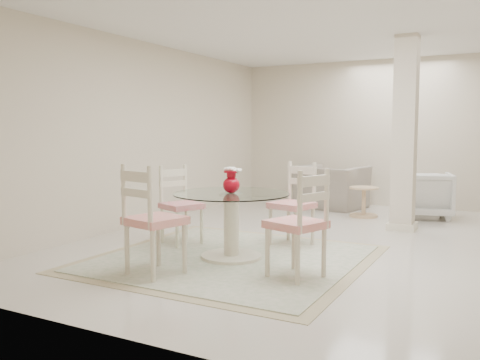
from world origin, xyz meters
The scene contains 13 objects.
ground centered at (0.00, 0.00, 0.00)m, with size 7.00×7.00×0.00m, color beige.
room_shell centered at (0.00, 0.00, 1.86)m, with size 6.02×7.02×2.71m.
column centered at (0.50, 1.30, 1.35)m, with size 0.30×0.30×2.70m, color beige.
area_rug centered at (-0.83, -1.29, 0.01)m, with size 2.82×2.82×0.02m.
dining_table centered at (-0.83, -1.29, 0.37)m, with size 1.26×1.26×0.73m.
red_vase centered at (-0.83, -1.29, 0.86)m, with size 0.22×0.19×0.28m.
dining_chair_east centered at (0.13, -1.66, 0.61)m, with size 0.59×0.59×1.15m.
dining_chair_north centered at (-0.47, -0.34, 0.59)m, with size 0.54×0.54×1.12m.
dining_chair_west centered at (-1.78, -0.92, 0.56)m, with size 0.56×0.56×1.07m.
dining_chair_south centered at (-1.19, -2.25, 0.63)m, with size 0.57×0.57×1.19m.
recliner_taupe centered at (-1.04, 2.78, 0.38)m, with size 1.17×1.02×0.76m, color gray.
armchair_white centered at (0.63, 2.51, 0.37)m, with size 0.79×0.81×0.74m, color white.
side_table centered at (-0.26, 2.12, 0.23)m, with size 0.47×0.47×0.49m.
Camera 1 is at (1.80, -6.04, 1.40)m, focal length 38.00 mm.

